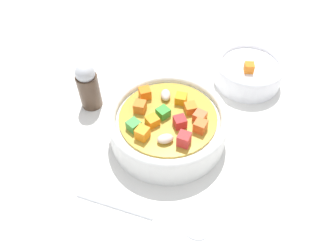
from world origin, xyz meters
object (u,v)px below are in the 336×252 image
Objects in this scene: spoon at (154,218)px; pepper_shaker at (88,86)px; soup_bowl_main at (168,125)px; side_bowl_small at (249,72)px.

pepper_shaker is at bearing 136.44° from spoon.
pepper_shaker is at bearing 167.67° from soup_bowl_main.
soup_bowl_main is 19.37cm from side_bowl_small.
pepper_shaker is (-16.75, 16.89, 3.86)cm from spoon.
soup_bowl_main is at bearing -121.13° from side_bowl_small.
soup_bowl_main is 14.15cm from spoon.
pepper_shaker is (-14.49, 3.17, 1.28)cm from soup_bowl_main.
spoon is (2.26, -13.73, -2.59)cm from soup_bowl_main.
side_bowl_small is (7.75, 30.30, 1.88)cm from spoon.
soup_bowl_main is at bearing -12.33° from pepper_shaker.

